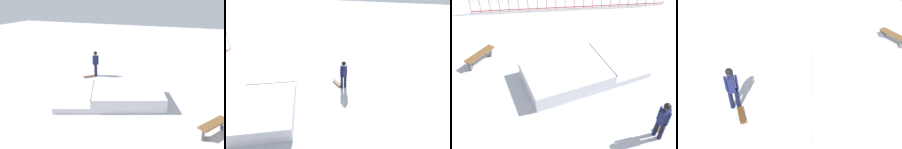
% 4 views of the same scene
% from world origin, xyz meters
% --- Properties ---
extents(ground_plane, '(60.00, 60.00, 0.00)m').
position_xyz_m(ground_plane, '(0.00, 0.00, 0.00)').
color(ground_plane, silver).
extents(skate_ramp, '(5.97, 4.32, 0.74)m').
position_xyz_m(skate_ramp, '(-0.12, -0.10, 0.32)').
color(skate_ramp, silver).
rests_on(skate_ramp, ground).
extents(skater, '(0.44, 0.41, 1.73)m').
position_xyz_m(skater, '(2.58, -3.41, 1.01)').
color(skater, black).
rests_on(skater, ground).
extents(skateboard, '(0.72, 0.69, 0.09)m').
position_xyz_m(skateboard, '(2.88, -2.96, 0.08)').
color(skateboard, '#593314').
rests_on(skateboard, ground).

